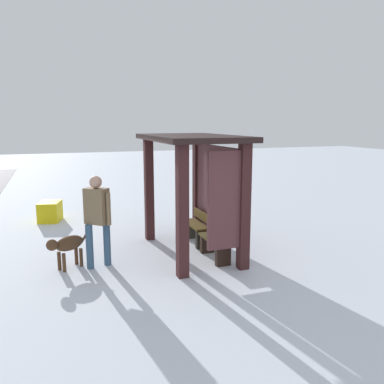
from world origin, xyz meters
TOP-DOWN VIEW (x-y plane):
  - ground_plane at (0.00, 0.00)m, footprint 60.00×60.00m
  - bus_shelter at (0.09, 0.17)m, footprint 3.01×1.73m
  - bench_left_inside at (-0.57, 0.35)m, footprint 1.04×0.34m
  - bench_center_inside at (0.57, 0.35)m, footprint 1.04×0.36m
  - person_walking at (0.20, -2.02)m, footprint 0.50×0.55m
  - dog at (0.12, -2.61)m, footprint 0.58×0.85m
  - grit_bin at (-3.96, -2.93)m, footprint 0.82×0.73m

SIDE VIEW (x-z plane):
  - ground_plane at x=0.00m, z-range 0.00..0.00m
  - grit_bin at x=-3.96m, z-range 0.00..0.57m
  - bench_center_inside at x=0.57m, z-range -0.03..0.70m
  - bench_left_inside at x=-0.57m, z-range -0.03..0.73m
  - dog at x=0.12m, z-range 0.14..0.82m
  - person_walking at x=0.20m, z-range 0.17..2.00m
  - bus_shelter at x=0.09m, z-range 0.50..3.07m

